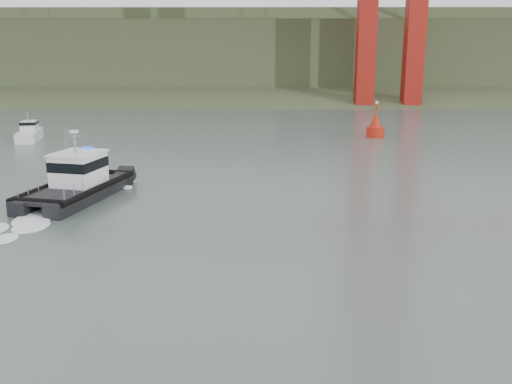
# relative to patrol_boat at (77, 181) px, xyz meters

# --- Properties ---
(ground) EXTENTS (400.00, 400.00, 0.00)m
(ground) POSITION_rel_patrol_boat_xyz_m (11.64, -14.01, -1.17)
(ground) COLOR #46534F
(ground) RESTS_ON ground
(headlands) EXTENTS (500.00, 105.36, 27.12)m
(headlands) POSITION_rel_patrol_boat_xyz_m (11.64, 111.49, 5.88)
(headlands) COLOR #334527
(headlands) RESTS_ON ground
(patrol_boat) EXTENTS (5.63, 10.15, 4.66)m
(patrol_boat) POSITION_rel_patrol_boat_xyz_m (0.00, 0.00, 0.00)
(patrol_boat) COLOR black
(patrol_boat) RESTS_ON ground
(motorboat) EXTENTS (3.10, 6.16, 3.24)m
(motorboat) POSITION_rel_patrol_boat_xyz_m (-12.84, 24.58, -0.36)
(motorboat) COLOR silver
(motorboat) RESTS_ON ground
(nav_buoy) EXTENTS (2.03, 2.03, 4.24)m
(nav_buoy) POSITION_rel_patrol_boat_xyz_m (25.01, 27.17, -0.05)
(nav_buoy) COLOR #B31C0C
(nav_buoy) RESTS_ON ground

